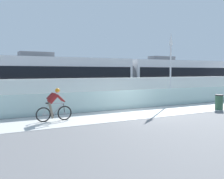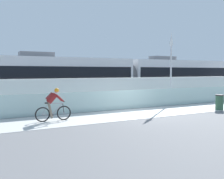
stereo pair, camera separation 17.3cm
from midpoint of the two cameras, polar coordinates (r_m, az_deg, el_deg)
name	(u,v)px [view 1 (the left image)]	position (r m, az deg, el deg)	size (l,w,h in m)	color
ground_plane	(141,113)	(15.09, 6.04, -5.21)	(200.00, 200.00, 0.00)	slate
bike_path_deck	(141,113)	(15.09, 6.04, -5.19)	(32.00, 3.20, 0.01)	beige
glass_parapet	(124,100)	(16.55, 2.44, -2.27)	(32.00, 0.05, 1.21)	silver
concrete_barrier_wall	(111,92)	(18.08, -0.47, -0.53)	(32.00, 0.36, 1.96)	white
tram_rail_near	(96,102)	(20.40, -3.74, -2.78)	(32.00, 0.08, 0.01)	#595654
tram_rail_far	(89,100)	(21.70, -5.31, -2.37)	(32.00, 0.08, 0.01)	#595654
tram	(127,77)	(22.43, 3.11, 2.68)	(22.56, 2.54, 3.81)	silver
cyclist_on_bike	(54,105)	(12.83, -13.11, -3.32)	(1.77, 0.58, 1.61)	black
lamp_post_antenna	(171,59)	(19.10, 12.58, 6.56)	(0.28, 0.28, 5.20)	gray
trash_bin	(219,102)	(17.55, 22.32, -2.60)	(0.51, 0.51, 0.96)	#33593F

